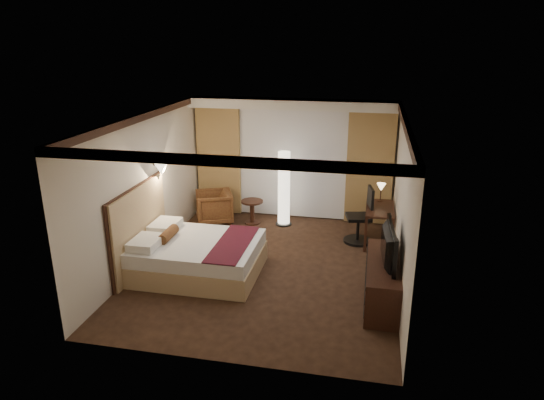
% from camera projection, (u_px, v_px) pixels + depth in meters
% --- Properties ---
extents(floor, '(4.50, 5.50, 0.01)m').
position_uv_depth(floor, '(268.00, 267.00, 8.76)').
color(floor, black).
rests_on(floor, ground).
extents(ceiling, '(4.50, 5.50, 0.01)m').
position_uv_depth(ceiling, '(267.00, 118.00, 7.89)').
color(ceiling, white).
rests_on(ceiling, back_wall).
extents(back_wall, '(4.50, 0.02, 2.70)m').
position_uv_depth(back_wall, '(293.00, 159.00, 10.88)').
color(back_wall, beige).
rests_on(back_wall, floor).
extents(left_wall, '(0.02, 5.50, 2.70)m').
position_uv_depth(left_wall, '(146.00, 188.00, 8.76)').
color(left_wall, beige).
rests_on(left_wall, floor).
extents(right_wall, '(0.02, 5.50, 2.70)m').
position_uv_depth(right_wall, '(402.00, 205.00, 7.89)').
color(right_wall, beige).
rests_on(right_wall, floor).
extents(crown_molding, '(4.50, 5.50, 0.12)m').
position_uv_depth(crown_molding, '(267.00, 121.00, 7.91)').
color(crown_molding, black).
rests_on(crown_molding, ceiling).
extents(soffit, '(4.50, 0.50, 0.20)m').
position_uv_depth(soffit, '(292.00, 104.00, 10.24)').
color(soffit, white).
rests_on(soffit, ceiling).
extents(curtain_sheer, '(2.48, 0.04, 2.45)m').
position_uv_depth(curtain_sheer, '(293.00, 164.00, 10.83)').
color(curtain_sheer, silver).
rests_on(curtain_sheer, back_wall).
extents(curtain_left_drape, '(1.00, 0.14, 2.45)m').
position_uv_depth(curtain_left_drape, '(219.00, 161.00, 11.11)').
color(curtain_left_drape, '#A47E4B').
rests_on(curtain_left_drape, back_wall).
extents(curtain_right_drape, '(1.00, 0.14, 2.45)m').
position_uv_depth(curtain_right_drape, '(370.00, 169.00, 10.45)').
color(curtain_right_drape, '#A47E4B').
rests_on(curtain_right_drape, back_wall).
extents(wall_sconce, '(0.24, 0.24, 0.24)m').
position_uv_depth(wall_sconce, '(161.00, 169.00, 8.98)').
color(wall_sconce, white).
rests_on(wall_sconce, left_wall).
extents(bed, '(2.11, 1.64, 0.62)m').
position_uv_depth(bed, '(198.00, 257.00, 8.46)').
color(bed, white).
rests_on(bed, floor).
extents(headboard, '(0.12, 1.94, 1.50)m').
position_uv_depth(headboard, '(140.00, 229.00, 8.52)').
color(headboard, tan).
rests_on(headboard, floor).
extents(armchair, '(0.95, 0.98, 0.78)m').
position_uv_depth(armchair, '(214.00, 206.00, 10.77)').
color(armchair, '#492016').
rests_on(armchair, floor).
extents(side_table, '(0.48, 0.48, 0.53)m').
position_uv_depth(side_table, '(252.00, 212.00, 10.74)').
color(side_table, black).
rests_on(side_table, floor).
extents(floor_lamp, '(0.35, 0.35, 1.66)m').
position_uv_depth(floor_lamp, '(284.00, 189.00, 10.49)').
color(floor_lamp, white).
rests_on(floor_lamp, floor).
extents(desk, '(0.55, 1.10, 0.75)m').
position_uv_depth(desk, '(379.00, 225.00, 9.69)').
color(desk, black).
rests_on(desk, floor).
extents(desk_lamp, '(0.18, 0.18, 0.34)m').
position_uv_depth(desk_lamp, '(381.00, 193.00, 9.88)').
color(desk_lamp, '#FFD899').
rests_on(desk_lamp, desk).
extents(office_chair, '(0.66, 0.66, 1.16)m').
position_uv_depth(office_chair, '(359.00, 215.00, 9.65)').
color(office_chair, black).
rests_on(office_chair, floor).
extents(dresser, '(0.50, 1.73, 0.67)m').
position_uv_depth(dresser, '(382.00, 281.00, 7.55)').
color(dresser, black).
rests_on(dresser, floor).
extents(television, '(0.75, 1.20, 0.15)m').
position_uv_depth(television, '(383.00, 242.00, 7.34)').
color(television, black).
rests_on(television, dresser).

